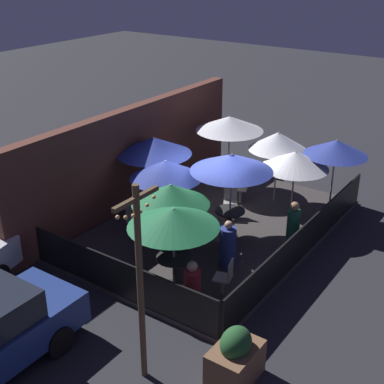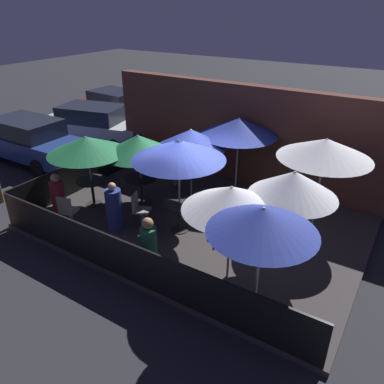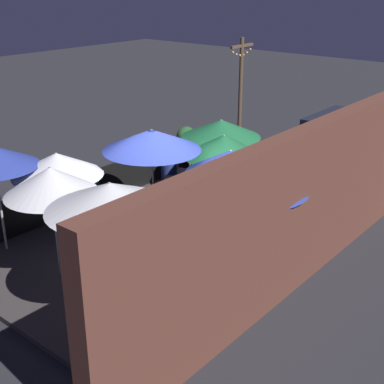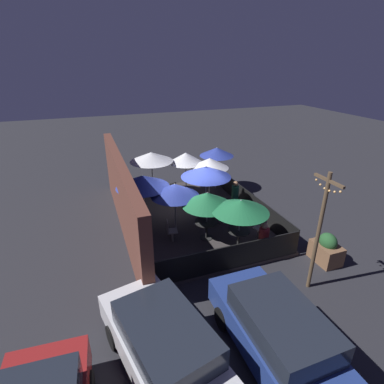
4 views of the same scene
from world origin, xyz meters
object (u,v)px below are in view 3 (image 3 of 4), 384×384
Objects in this scene: patio_umbrella_7 at (57,164)px; patio_umbrella_8 at (110,196)px; dining_table_0 at (223,190)px; patron_2 at (207,163)px; patio_umbrella_6 at (230,162)px; dining_table_2 at (220,171)px; patio_umbrella_1 at (152,140)px; patio_umbrella_2 at (221,128)px; patio_chair_1 at (170,193)px; patio_chair_2 at (179,169)px; parked_car_0 at (339,139)px; patio_umbrella_4 at (251,176)px; patron_0 at (93,191)px; patio_umbrella_3 at (51,181)px; patio_chair_3 at (141,232)px; planter_box at (186,146)px; patio_chair_0 at (267,211)px; patio_chair_4 at (113,252)px; patio_umbrella_0 at (224,146)px; dining_table_1 at (154,204)px; light_post at (240,96)px; patron_1 at (169,181)px.

patio_umbrella_7 is 2.96m from patio_umbrella_8.
dining_table_0 is 2.27m from patron_2.
dining_table_2 is at bearing -139.12° from patio_umbrella_6.
dining_table_2 is at bearing -176.09° from patio_umbrella_1.
patio_umbrella_2 is 4.78m from patio_umbrella_7.
patio_umbrella_1 reaches higher than patio_chair_1.
patio_chair_2 is (-0.70, -2.07, -0.12)m from dining_table_0.
parked_car_0 is (-6.39, 1.50, 0.23)m from patio_chair_1.
patron_0 is at bearing -87.64° from patio_umbrella_4.
parked_car_0 is (-10.12, 1.13, -1.28)m from patio_umbrella_3.
patio_chair_3 is 6.59m from planter_box.
patio_umbrella_8 is at bearing 94.49° from patio_chair_0.
patio_umbrella_8 is 2.60× the size of patio_chair_4.
patio_umbrella_8 is 10.37m from parked_car_0.
patio_umbrella_0 is 2.15× the size of patio_chair_0.
patio_chair_1 is at bearing -97.98° from patio_umbrella_6.
patio_chair_0 is at bearing 61.07° from patio_umbrella_2.
dining_table_2 is at bearing 112.70° from patron_2.
patio_umbrella_4 is 2.77× the size of dining_table_1.
dining_table_0 is 2.83m from patio_chair_3.
patio_umbrella_8 is at bearing 8.83° from patio_chair_1.
patio_chair_2 is at bearing 0.37° from light_post.
patio_umbrella_2 is at bearing -177.94° from patio_umbrella_3.
patio_umbrella_2 is 2.57× the size of dining_table_1.
patio_umbrella_1 is 3.82m from patron_2.
planter_box is at bearing -122.43° from dining_table_2.
patio_chair_3 is 0.78× the size of planter_box.
patio_chair_4 is at bearing 1.25° from patio_chair_1.
patio_umbrella_7 is 2.46m from dining_table_1.
patio_umbrella_1 reaches higher than patio_chair_4.
patio_chair_1 is 0.97× the size of patio_chair_4.
light_post is (-2.60, -1.21, 0.29)m from patio_umbrella_2.
planter_box is (-7.41, -4.67, -1.83)m from patio_umbrella_8.
dining_table_0 is 0.74× the size of patron_1.
patio_umbrella_2 is at bearing -139.12° from patio_umbrella_6.
patio_chair_1 is at bearing -4.67° from patio_chair_3.
patio_umbrella_4 reaches higher than patio_umbrella_7.
patio_umbrella_6 is 2.45m from patio_chair_1.
parked_car_0 is (-4.89, 2.52, 0.24)m from patio_chair_2.
patio_chair_2 is 0.78× the size of planter_box.
patron_2 reaches higher than dining_table_0.
patio_umbrella_1 reaches higher than patio_umbrella_0.
dining_table_0 is (-1.79, 0.68, -1.57)m from patio_umbrella_1.
dining_table_0 is at bearing -5.16° from parked_car_0.
patio_umbrella_7 reaches higher than patio_chair_2.
patio_umbrella_6 is (2.14, 1.85, 0.03)m from patio_umbrella_2.
dining_table_2 is (-0.00, -0.00, -1.20)m from patio_umbrella_2.
planter_box is at bearing -129.96° from patio_umbrella_4.
patio_chair_1 reaches higher than dining_table_2.
patio_umbrella_8 is at bearing 19.21° from dining_table_2.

